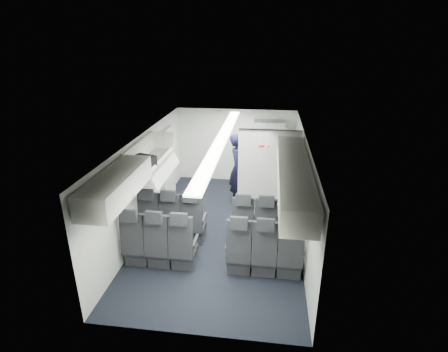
% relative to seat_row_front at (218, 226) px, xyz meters
% --- Properties ---
extents(cabin_shell, '(3.41, 6.01, 2.16)m').
position_rel_seat_row_front_xyz_m(cabin_shell, '(0.00, 0.53, 0.72)').
color(cabin_shell, black).
rests_on(cabin_shell, ground).
extents(seat_row_front, '(3.33, 0.56, 1.24)m').
position_rel_seat_row_front_xyz_m(seat_row_front, '(0.00, 0.00, 0.00)').
color(seat_row_front, black).
rests_on(seat_row_front, cabin_shell).
extents(seat_row_mid, '(3.33, 0.56, 1.24)m').
position_rel_seat_row_front_xyz_m(seat_row_mid, '(0.00, -0.90, 0.00)').
color(seat_row_mid, black).
rests_on(seat_row_mid, cabin_shell).
extents(overhead_bin_left_rear, '(0.53, 1.80, 0.40)m').
position_rel_seat_row_front_xyz_m(overhead_bin_left_rear, '(-1.40, -1.47, 1.46)').
color(overhead_bin_left_rear, white).
rests_on(overhead_bin_left_rear, cabin_shell).
extents(overhead_bin_left_front_open, '(0.64, 1.70, 0.72)m').
position_rel_seat_row_front_xyz_m(overhead_bin_left_front_open, '(-1.44, 0.28, 1.33)').
color(overhead_bin_left_front_open, '#9E9E93').
rests_on(overhead_bin_left_front_open, cabin_shell).
extents(overhead_bin_right_rear, '(0.53, 1.80, 0.40)m').
position_rel_seat_row_front_xyz_m(overhead_bin_right_rear, '(1.40, -1.47, 1.46)').
color(overhead_bin_right_rear, white).
rests_on(overhead_bin_right_rear, cabin_shell).
extents(overhead_bin_right_front, '(0.53, 1.70, 0.40)m').
position_rel_seat_row_front_xyz_m(overhead_bin_right_front, '(1.40, 0.28, 1.46)').
color(overhead_bin_right_front, white).
rests_on(overhead_bin_right_front, cabin_shell).
extents(bulkhead_partition, '(1.40, 0.15, 2.13)m').
position_rel_seat_row_front_xyz_m(bulkhead_partition, '(0.98, 1.33, 0.67)').
color(bulkhead_partition, silver).
rests_on(bulkhead_partition, cabin_shell).
extents(galley_unit, '(0.85, 0.52, 1.90)m').
position_rel_seat_row_front_xyz_m(galley_unit, '(0.95, 3.25, 0.55)').
color(galley_unit, '#939399').
rests_on(galley_unit, cabin_shell).
extents(boarding_door, '(0.12, 1.27, 1.86)m').
position_rel_seat_row_front_xyz_m(boarding_door, '(-1.64, 2.09, 0.55)').
color(boarding_door, silver).
rests_on(boarding_door, cabin_shell).
extents(flight_attendant, '(0.54, 0.73, 1.82)m').
position_rel_seat_row_front_xyz_m(flight_attendant, '(0.21, 2.09, 0.51)').
color(flight_attendant, black).
rests_on(flight_attendant, ground).
extents(carry_on_bag, '(0.49, 0.42, 0.25)m').
position_rel_seat_row_front_xyz_m(carry_on_bag, '(-1.44, -0.10, 1.37)').
color(carry_on_bag, black).
rests_on(carry_on_bag, overhead_bin_left_front_open).
extents(papers, '(0.22, 0.05, 0.15)m').
position_rel_seat_row_front_xyz_m(papers, '(0.40, 2.04, 0.67)').
color(papers, white).
rests_on(papers, flight_attendant).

